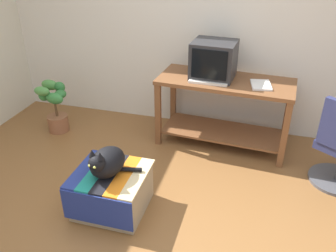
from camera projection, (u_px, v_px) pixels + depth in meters
ground_plane at (145, 237)px, 2.82m from camera, size 14.00×14.00×0.00m
back_wall at (202, 17)px, 3.91m from camera, size 8.00×0.10×2.60m
desk at (224, 101)px, 3.82m from camera, size 1.45×0.69×0.77m
tv_monitor at (214, 60)px, 3.68m from camera, size 0.47×0.43×0.38m
keyboard at (209, 81)px, 3.63m from camera, size 0.40×0.15×0.02m
book at (261, 85)px, 3.56m from camera, size 0.23×0.29×0.02m
ottoman_with_blanket at (112, 191)px, 3.03m from camera, size 0.60×0.58×0.37m
cat at (106, 162)px, 2.85m from camera, size 0.42×0.39×0.30m
potted_plant at (55, 107)px, 4.17m from camera, size 0.37×0.29×0.61m
pen at (266, 83)px, 3.62m from camera, size 0.08×0.12×0.01m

